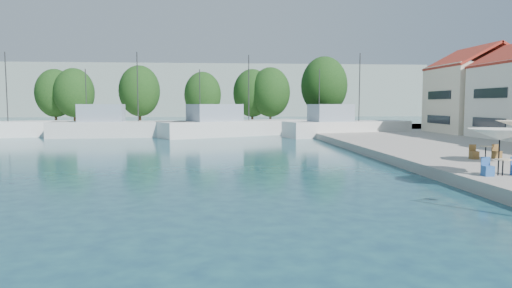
{
  "coord_description": "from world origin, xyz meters",
  "views": [
    {
      "loc": [
        -4.83,
        2.08,
        3.8
      ],
      "look_at": [
        -2.82,
        26.0,
        1.7
      ],
      "focal_mm": 32.0,
      "sensor_mm": 36.0,
      "label": 1
    }
  ],
  "objects": [
    {
      "name": "trawler_04",
      "position": [
        10.08,
        54.69,
        1.07
      ],
      "size": [
        15.79,
        7.9,
        10.2
      ],
      "rotation": [
        0.0,
        0.0,
        0.27
      ],
      "color": "silver",
      "rests_on": "ground"
    },
    {
      "name": "hill_west",
      "position": [
        -30.0,
        160.0,
        8.0
      ],
      "size": [
        180.0,
        40.0,
        16.0
      ],
      "primitive_type": "cube",
      "color": "gray",
      "rests_on": "ground"
    },
    {
      "name": "tree_07",
      "position": [
        2.83,
        68.4,
        5.53
      ],
      "size": [
        5.77,
        5.77,
        8.55
      ],
      "color": "#3F2B19",
      "rests_on": "quay_far"
    },
    {
      "name": "tree_05",
      "position": [
        -6.99,
        68.83,
        5.15
      ],
      "size": [
        5.32,
        5.32,
        7.88
      ],
      "color": "#3F2B19",
      "rests_on": "quay_far"
    },
    {
      "name": "umbrella_white",
      "position": [
        7.73,
        21.4,
        2.45
      ],
      "size": [
        2.83,
        2.83,
        2.1
      ],
      "color": "black",
      "rests_on": "quay_right"
    },
    {
      "name": "tree_04",
      "position": [
        -16.33,
        71.01,
        5.74
      ],
      "size": [
        6.02,
        6.02,
        8.91
      ],
      "color": "#3F2B19",
      "rests_on": "quay_far"
    },
    {
      "name": "trawler_02",
      "position": [
        -16.14,
        56.1,
        1.07
      ],
      "size": [
        16.69,
        5.39,
        10.2
      ],
      "rotation": [
        0.0,
        0.0,
        0.07
      ],
      "color": "silver",
      "rests_on": "ground"
    },
    {
      "name": "quay_far",
      "position": [
        -8.0,
        67.0,
        0.3
      ],
      "size": [
        90.0,
        16.0,
        0.6
      ],
      "primitive_type": "cube",
      "color": "#9E978F",
      "rests_on": "ground"
    },
    {
      "name": "cafe_table_02",
      "position": [
        7.86,
        21.28,
        0.89
      ],
      "size": [
        1.82,
        0.7,
        0.76
      ],
      "color": "black",
      "rests_on": "quay_right"
    },
    {
      "name": "tree_03",
      "position": [
        -25.35,
        69.73,
        5.42
      ],
      "size": [
        5.64,
        5.64,
        8.36
      ],
      "color": "#3F2B19",
      "rests_on": "quay_far"
    },
    {
      "name": "tree_08",
      "position": [
        11.37,
        70.94,
        6.63
      ],
      "size": [
        7.06,
        7.06,
        10.45
      ],
      "color": "#3F2B19",
      "rests_on": "quay_far"
    },
    {
      "name": "hill_east",
      "position": [
        40.0,
        180.0,
        6.0
      ],
      "size": [
        140.0,
        40.0,
        12.0
      ],
      "primitive_type": "cube",
      "color": "gray",
      "rests_on": "ground"
    },
    {
      "name": "tree_02",
      "position": [
        -28.5,
        71.2,
        5.4
      ],
      "size": [
        5.62,
        5.62,
        8.32
      ],
      "color": "#3F2B19",
      "rests_on": "quay_far"
    },
    {
      "name": "cafe_table_03",
      "position": [
        10.81,
        27.41,
        0.89
      ],
      "size": [
        1.82,
        0.7,
        0.76
      ],
      "color": "black",
      "rests_on": "quay_right"
    },
    {
      "name": "trawler_03",
      "position": [
        -3.12,
        57.25,
        1.07
      ],
      "size": [
        19.1,
        13.26,
        10.2
      ],
      "rotation": [
        0.0,
        0.0,
        0.49
      ],
      "color": "silver",
      "rests_on": "ground"
    },
    {
      "name": "building_06",
      "position": [
        24.0,
        51.0,
        5.5
      ],
      "size": [
        9.0,
        8.8,
        10.2
      ],
      "color": "#F6E5C5",
      "rests_on": "quay_right"
    },
    {
      "name": "tree_06",
      "position": [
        0.29,
        69.72,
        5.44
      ],
      "size": [
        5.66,
        5.66,
        8.38
      ],
      "color": "#3F2B19",
      "rests_on": "quay_far"
    }
  ]
}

